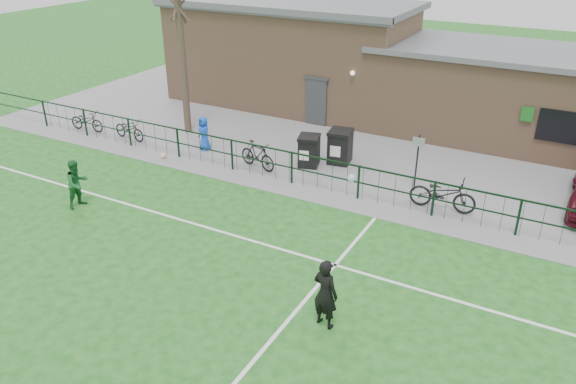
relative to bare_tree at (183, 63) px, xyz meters
The scene contains 19 objects.
ground 13.54m from the bare_tree, 52.70° to the right, with size 90.00×90.00×0.00m, color #185218.
paving_strip 9.05m from the bare_tree, 20.56° to the left, with size 34.00×13.00×0.02m, color slate.
pitch_line_touch 8.96m from the bare_tree, 18.65° to the right, with size 28.00×0.10×0.01m, color white.
pitch_line_mid 10.73m from the bare_tree, 39.09° to the right, with size 28.00×0.10×0.01m, color white.
pitch_line_perp 14.81m from the bare_tree, 46.40° to the right, with size 0.10×16.00×0.01m, color white.
perimeter_fence 8.72m from the bare_tree, 17.35° to the right, with size 28.00×0.10×1.20m, color black.
bare_tree is the anchor object (origin of this frame).
wheelie_bin_left 6.82m from the bare_tree, ahead, with size 0.72×0.81×1.09m, color black.
wheelie_bin_right 7.60m from the bare_tree, ahead, with size 0.79×0.90×1.20m, color black.
sign_post 10.68m from the bare_tree, ahead, with size 0.06×0.06×2.00m, color black.
bicycle_a 5.09m from the bare_tree, 152.59° to the right, with size 0.60×1.71×0.90m, color black.
bicycle_c 3.55m from the bare_tree, 128.27° to the right, with size 0.59×1.70×0.89m, color black.
bicycle_d 5.72m from the bare_tree, 22.38° to the right, with size 0.49×1.72×1.03m, color black.
bicycle_e 12.05m from the bare_tree, ahead, with size 0.73×2.09×1.10m, color black.
spectator_child 3.29m from the bare_tree, 35.66° to the right, with size 0.67×0.43×1.37m, color blue.
goalkeeper_kick 14.05m from the bare_tree, 39.16° to the right, with size 1.40×3.93×2.18m.
outfield_player 7.73m from the bare_tree, 79.94° to the right, with size 0.77×0.60×1.58m, color #1A5E2A.
ball_ground 4.23m from the bare_tree, 70.36° to the right, with size 0.23×0.23×0.23m, color white.
clubhouse 9.34m from the bare_tree, 40.12° to the left, with size 24.25×5.40×4.96m.
Camera 1 is at (7.00, -7.76, 8.43)m, focal length 35.00 mm.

